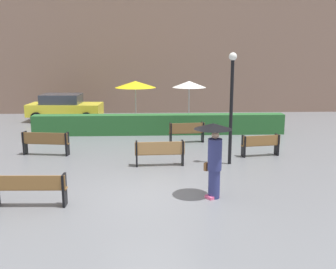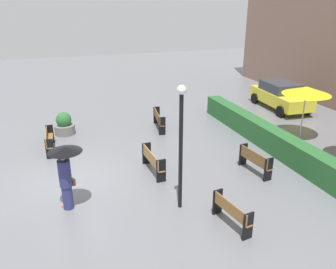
# 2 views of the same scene
# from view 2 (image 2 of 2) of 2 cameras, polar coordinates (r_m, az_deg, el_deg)

# --- Properties ---
(ground_plane) EXTENTS (60.00, 60.00, 0.00)m
(ground_plane) POSITION_cam_2_polar(r_m,az_deg,el_deg) (13.07, -15.42, -7.31)
(ground_plane) COLOR slate
(bench_near_left) EXTENTS (1.90, 0.39, 0.86)m
(bench_near_left) POSITION_cam_2_polar(r_m,az_deg,el_deg) (15.64, -19.22, -0.73)
(bench_near_left) COLOR olive
(bench_near_left) RESTS_ON ground
(bench_back_row) EXTENTS (1.60, 0.51, 0.89)m
(bench_back_row) POSITION_cam_2_polar(r_m,az_deg,el_deg) (13.30, 14.18, -4.12)
(bench_back_row) COLOR brown
(bench_back_row) RESTS_ON ground
(bench_mid_center) EXTENTS (1.76, 0.42, 0.88)m
(bench_mid_center) POSITION_cam_2_polar(r_m,az_deg,el_deg) (12.92, -2.61, -4.25)
(bench_mid_center) COLOR #9E7242
(bench_mid_center) RESTS_ON ground
(bench_far_left) EXTENTS (1.86, 0.60, 0.91)m
(bench_far_left) POSITION_cam_2_polar(r_m,az_deg,el_deg) (17.27, -1.60, 2.65)
(bench_far_left) COLOR brown
(bench_far_left) RESTS_ON ground
(bench_far_right) EXTENTS (1.53, 0.55, 0.83)m
(bench_far_right) POSITION_cam_2_polar(r_m,az_deg,el_deg) (10.20, 10.44, -12.45)
(bench_far_right) COLOR olive
(bench_far_right) RESTS_ON ground
(pedestrian_with_umbrella) EXTENTS (1.03, 1.03, 2.07)m
(pedestrian_with_umbrella) POSITION_cam_2_polar(r_m,az_deg,el_deg) (10.86, -16.68, -5.44)
(pedestrian_with_umbrella) COLOR navy
(pedestrian_with_umbrella) RESTS_ON ground
(planter_pot) EXTENTS (0.98, 0.98, 1.09)m
(planter_pot) POSITION_cam_2_polar(r_m,az_deg,el_deg) (17.39, -16.86, 1.54)
(planter_pot) COLOR slate
(planter_pot) RESTS_ON ground
(lamp_post) EXTENTS (0.28, 0.28, 3.94)m
(lamp_post) POSITION_cam_2_polar(r_m,az_deg,el_deg) (10.02, 2.16, -0.28)
(lamp_post) COLOR black
(lamp_post) RESTS_ON ground
(patio_umbrella_yellow) EXTENTS (2.18, 2.18, 2.45)m
(patio_umbrella_yellow) POSITION_cam_2_polar(r_m,az_deg,el_deg) (16.94, 22.05, 6.78)
(patio_umbrella_yellow) COLOR silver
(patio_umbrella_yellow) RESTS_ON ground
(hedge_strip) EXTENTS (12.22, 0.70, 0.98)m
(hedge_strip) POSITION_cam_2_polar(r_m,az_deg,el_deg) (15.21, 17.76, -1.32)
(hedge_strip) COLOR #28602D
(hedge_strip) RESTS_ON ground
(parked_car) EXTENTS (4.30, 2.18, 1.57)m
(parked_car) POSITION_cam_2_polar(r_m,az_deg,el_deg) (21.66, 18.19, 6.24)
(parked_car) COLOR yellow
(parked_car) RESTS_ON ground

